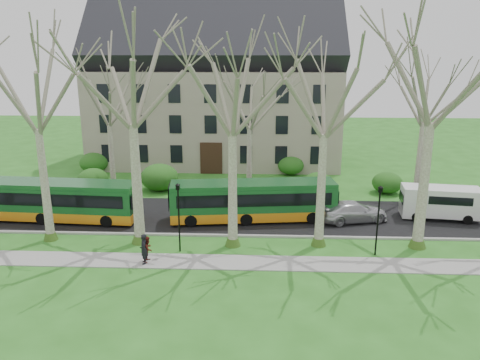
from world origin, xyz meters
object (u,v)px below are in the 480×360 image
Objects in this scene: pedestrian_a at (144,249)px; pedestrian_b at (148,249)px; bus_lead at (56,200)px; bus_follow at (253,200)px; van_a at (440,203)px; sedan at (353,211)px.

pedestrian_a is 0.39m from pedestrian_b.
bus_lead is at bearing 60.30° from pedestrian_b.
bus_follow is 13.75m from van_a.
bus_follow is 7.31m from sedan.
bus_follow is at bearing -168.78° from van_a.
bus_follow is at bearing -30.90° from pedestrian_b.
bus_lead is at bearing 175.44° from bus_follow.
bus_lead is 10.70m from pedestrian_a.
van_a is 21.37m from pedestrian_b.
van_a is at bearing 6.44° from bus_lead.
pedestrian_a reaches higher than sedan.
pedestrian_b is (0.16, 0.33, -0.14)m from pedestrian_a.
sedan is 6.52m from van_a.
pedestrian_a is (-6.22, -7.54, -0.58)m from bus_follow.
bus_follow is 2.18× the size of van_a.
van_a is at bearing -58.63° from pedestrian_b.
pedestrian_b is at bearing 103.91° from sedan.
bus_follow reaches higher than sedan.
bus_follow is at bearing 125.67° from pedestrian_a.
sedan is 3.29× the size of pedestrian_b.
van_a reaches higher than sedan.
pedestrian_a reaches higher than pedestrian_b.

